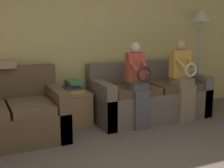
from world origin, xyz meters
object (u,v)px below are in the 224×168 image
at_px(couch_side, 7,116).
at_px(floor_lamp, 201,23).
at_px(couch_main, 148,97).
at_px(throw_pillow, 1,64).
at_px(side_shelf, 74,108).
at_px(book_stack, 73,86).
at_px(child_right_seated, 183,77).
at_px(child_left_seated, 138,81).

xyz_separation_m(couch_side, floor_lamp, (3.37, 0.22, 1.20)).
bearing_deg(couch_main, throw_pillow, 172.98).
height_order(couch_main, side_shelf, couch_main).
bearing_deg(book_stack, floor_lamp, -0.44).
xyz_separation_m(child_right_seated, throw_pillow, (-2.64, 0.63, 0.29)).
bearing_deg(floor_lamp, side_shelf, 179.61).
relative_size(couch_main, child_left_seated, 1.49).
relative_size(couch_main, throw_pillow, 5.10).
xyz_separation_m(couch_main, child_left_seated, (-0.41, -0.35, 0.37)).
bearing_deg(side_shelf, child_right_seated, -17.86).
bearing_deg(side_shelf, floor_lamp, -0.39).
height_order(book_stack, floor_lamp, floor_lamp).
bearing_deg(side_shelf, child_left_seated, -32.90).
distance_m(couch_side, side_shelf, 1.04).
xyz_separation_m(couch_main, side_shelf, (-1.22, 0.17, -0.07)).
height_order(couch_main, book_stack, couch_main).
xyz_separation_m(child_right_seated, book_stack, (-1.63, 0.53, -0.11)).
xyz_separation_m(child_left_seated, child_right_seated, (0.82, 0.00, -0.00)).
bearing_deg(book_stack, side_shelf, -46.08).
relative_size(book_stack, throw_pillow, 0.86).
relative_size(side_shelf, book_stack, 1.56).
relative_size(child_right_seated, throw_pillow, 3.44).
distance_m(side_shelf, book_stack, 0.33).
bearing_deg(throw_pillow, couch_main, -7.02).
xyz_separation_m(couch_side, child_left_seated, (1.82, -0.29, 0.38)).
height_order(book_stack, throw_pillow, throw_pillow).
distance_m(couch_side, floor_lamp, 3.58).
bearing_deg(child_left_seated, couch_side, 170.90).
bearing_deg(child_right_seated, book_stack, 162.09).
bearing_deg(throw_pillow, floor_lamp, -1.98).
xyz_separation_m(couch_main, child_right_seated, (0.41, -0.35, 0.36)).
height_order(floor_lamp, throw_pillow, floor_lamp).
bearing_deg(couch_main, side_shelf, 171.89).
distance_m(couch_side, child_right_seated, 2.68).
bearing_deg(couch_side, throw_pillow, 90.75).
distance_m(couch_main, child_left_seated, 0.65).
height_order(child_right_seated, book_stack, child_right_seated).
bearing_deg(couch_main, couch_side, -178.43).
height_order(child_left_seated, side_shelf, child_left_seated).
relative_size(child_left_seated, floor_lamp, 0.72).
distance_m(couch_side, book_stack, 1.07).
relative_size(couch_main, book_stack, 5.91).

